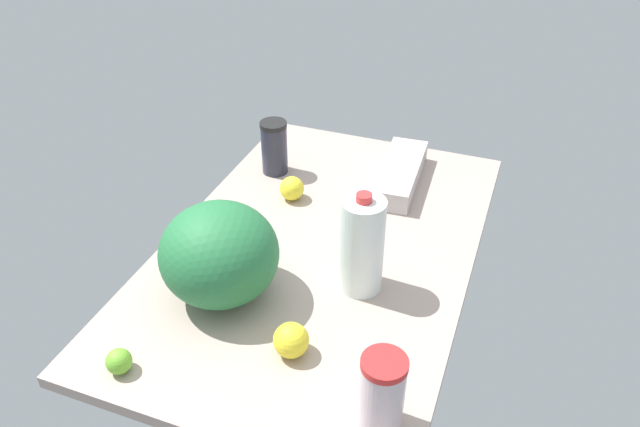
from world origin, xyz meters
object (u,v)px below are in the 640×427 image
object	(u,v)px
shaker_bottle	(274,147)
egg_carton	(400,174)
tumbler_cup	(382,393)
lemon_loose	(291,340)
lime_by_jug	(119,361)
watermelon	(219,254)
milk_jug	(362,245)
lemon_far_back	(292,188)

from	to	relation	value
shaker_bottle	egg_carton	bearing A→B (deg)	100.36
tumbler_cup	lemon_loose	world-z (taller)	tumbler_cup
egg_carton	lime_by_jug	xyz separation A→B (cm)	(88.99, -34.54, -0.42)
watermelon	tumbler_cup	xyz separation A→B (cm)	(21.82, 43.81, -3.04)
shaker_bottle	lemon_loose	size ratio (longest dim) A/B	2.19
milk_jug	lemon_loose	distance (cm)	27.37
tumbler_cup	milk_jug	world-z (taller)	milk_jug
milk_jug	tumbler_cup	bearing A→B (deg)	22.93
watermelon	lemon_far_back	world-z (taller)	watermelon
milk_jug	lemon_loose	world-z (taller)	milk_jug
watermelon	tumbler_cup	bearing A→B (deg)	63.52
lemon_far_back	lemon_loose	world-z (taller)	lemon_loose
watermelon	tumbler_cup	size ratio (longest dim) A/B	1.58
milk_jug	lemon_far_back	world-z (taller)	milk_jug
egg_carton	tumbler_cup	bearing A→B (deg)	8.98
shaker_bottle	lemon_loose	bearing A→B (deg)	26.50
egg_carton	lemon_far_back	size ratio (longest dim) A/B	4.78
tumbler_cup	lemon_far_back	xyz separation A→B (cm)	(-63.95, -44.17, -5.05)
tumbler_cup	milk_jug	bearing A→B (deg)	-157.07
watermelon	lime_by_jug	xyz separation A→B (cm)	(27.93, -8.58, -8.87)
milk_jug	lime_by_jug	distance (cm)	56.66
tumbler_cup	lemon_loose	distance (cm)	24.67
watermelon	egg_carton	xyz separation A→B (cm)	(-61.06, 25.96, -8.45)
egg_carton	lime_by_jug	distance (cm)	95.46
watermelon	milk_jug	distance (cm)	31.88
lemon_loose	lime_by_jug	xyz separation A→B (cm)	(16.36, -30.45, -1.10)
lime_by_jug	milk_jug	bearing A→B (deg)	137.95
lime_by_jug	lemon_loose	bearing A→B (deg)	118.24
shaker_bottle	watermelon	bearing A→B (deg)	11.42
shaker_bottle	tumbler_cup	xyz separation A→B (cm)	(76.14, 54.78, 0.23)
tumbler_cup	lemon_far_back	bearing A→B (deg)	-145.36
milk_jug	egg_carton	distance (cm)	48.43
watermelon	milk_jug	size ratio (longest dim) A/B	1.04
shaker_bottle	milk_jug	xyz separation A→B (cm)	(40.75, 39.82, 3.79)
tumbler_cup	lemon_far_back	distance (cm)	77.89
tumbler_cup	watermelon	bearing A→B (deg)	-116.48
shaker_bottle	egg_carton	world-z (taller)	shaker_bottle
lemon_far_back	watermelon	bearing A→B (deg)	0.50
watermelon	lemon_loose	world-z (taller)	watermelon
egg_carton	lemon_loose	distance (cm)	72.75
watermelon	lemon_loose	size ratio (longest dim) A/B	3.57
shaker_bottle	tumbler_cup	size ratio (longest dim) A/B	0.97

